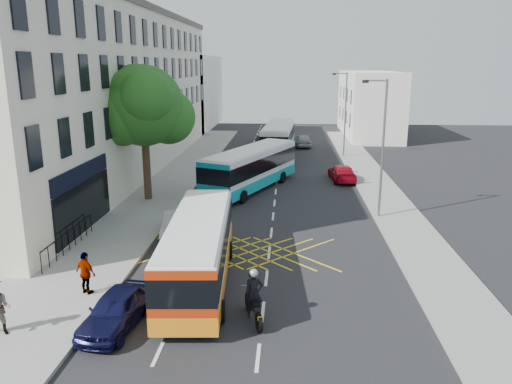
% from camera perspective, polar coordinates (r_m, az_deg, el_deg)
% --- Properties ---
extents(ground, '(120.00, 120.00, 0.00)m').
position_cam_1_polar(ground, '(19.11, 0.79, -13.53)').
color(ground, black).
rests_on(ground, ground).
extents(pavement_left, '(5.00, 70.00, 0.15)m').
position_cam_1_polar(pavement_left, '(34.37, -12.19, -0.86)').
color(pavement_left, gray).
rests_on(pavement_left, ground).
extents(pavement_right, '(3.00, 70.00, 0.15)m').
position_cam_1_polar(pavement_right, '(33.74, 14.97, -1.32)').
color(pavement_right, gray).
rests_on(pavement_right, ground).
extents(terrace_main, '(8.30, 45.00, 13.50)m').
position_cam_1_polar(terrace_main, '(43.98, -16.31, 11.03)').
color(terrace_main, beige).
rests_on(terrace_main, ground).
extents(terrace_far, '(8.00, 20.00, 10.00)m').
position_cam_1_polar(terrace_far, '(73.48, -8.10, 11.25)').
color(terrace_far, silver).
rests_on(terrace_far, ground).
extents(building_right, '(6.00, 18.00, 8.00)m').
position_cam_1_polar(building_right, '(65.83, 12.77, 9.80)').
color(building_right, silver).
rests_on(building_right, ground).
extents(street_tree, '(6.30, 5.70, 8.80)m').
position_cam_1_polar(street_tree, '(33.27, -12.79, 9.51)').
color(street_tree, '#382619').
rests_on(street_tree, pavement_left).
extents(lamp_near, '(1.45, 0.15, 8.00)m').
position_cam_1_polar(lamp_near, '(29.67, 14.15, 5.60)').
color(lamp_near, slate).
rests_on(lamp_near, pavement_right).
extents(lamp_far, '(1.45, 0.15, 8.00)m').
position_cam_1_polar(lamp_far, '(49.34, 10.07, 9.20)').
color(lamp_far, slate).
rests_on(lamp_far, pavement_right).
extents(railings, '(0.08, 5.60, 1.14)m').
position_cam_1_polar(railings, '(25.88, -20.62, -5.08)').
color(railings, black).
rests_on(railings, pavement_left).
extents(bus_near, '(3.00, 10.12, 2.81)m').
position_cam_1_polar(bus_near, '(21.00, -6.56, -6.54)').
color(bus_near, silver).
rests_on(bus_near, ground).
extents(bus_mid, '(6.46, 10.88, 3.02)m').
position_cam_1_polar(bus_mid, '(36.29, -0.58, 2.75)').
color(bus_mid, silver).
rests_on(bus_mid, ground).
extents(bus_far, '(3.32, 11.41, 3.17)m').
position_cam_1_polar(bus_far, '(50.19, 2.60, 6.10)').
color(bus_far, silver).
rests_on(bus_far, ground).
extents(motorbike, '(0.89, 2.19, 2.00)m').
position_cam_1_polar(motorbike, '(18.11, -0.27, -11.86)').
color(motorbike, black).
rests_on(motorbike, ground).
extents(parked_car_blue, '(2.04, 4.04, 1.32)m').
position_cam_1_polar(parked_car_blue, '(18.51, -15.64, -12.80)').
color(parked_car_blue, black).
rests_on(parked_car_blue, ground).
extents(parked_car_silver, '(2.07, 4.54, 1.44)m').
position_cam_1_polar(parked_car_silver, '(26.78, -8.86, -3.65)').
color(parked_car_silver, '#A4A7AC').
rests_on(parked_car_silver, ground).
extents(red_hatchback, '(2.07, 4.46, 1.26)m').
position_cam_1_polar(red_hatchback, '(39.84, 9.81, 2.18)').
color(red_hatchback, '#A00617').
rests_on(red_hatchback, ground).
extents(distant_car_grey, '(2.60, 4.66, 1.23)m').
position_cam_1_polar(distant_car_grey, '(59.28, 1.21, 6.38)').
color(distant_car_grey, '#3C3E43').
rests_on(distant_car_grey, ground).
extents(distant_car_silver, '(1.80, 4.21, 1.42)m').
position_cam_1_polar(distant_car_silver, '(55.70, 5.41, 5.89)').
color(distant_car_silver, '#97989D').
rests_on(distant_car_silver, ground).
extents(pedestrian_far, '(1.09, 0.83, 1.72)m').
position_cam_1_polar(pedestrian_far, '(20.88, -18.88, -8.76)').
color(pedestrian_far, gray).
rests_on(pedestrian_far, pavement_left).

